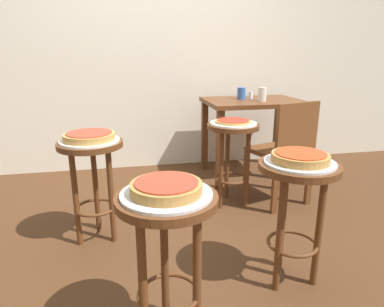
% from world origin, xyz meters
% --- Properties ---
extents(ground_plane, '(6.00, 6.00, 0.00)m').
position_xyz_m(ground_plane, '(0.00, 0.00, 0.00)').
color(ground_plane, '#4C2D19').
extents(back_wall, '(6.00, 0.10, 3.00)m').
position_xyz_m(back_wall, '(0.00, 1.65, 1.50)').
color(back_wall, silver).
rests_on(back_wall, ground_plane).
extents(stool_foreground, '(0.40, 0.40, 0.67)m').
position_xyz_m(stool_foreground, '(-0.21, -0.79, 0.50)').
color(stool_foreground, '#5B3319').
rests_on(stool_foreground, ground_plane).
extents(serving_plate_foreground, '(0.36, 0.36, 0.01)m').
position_xyz_m(serving_plate_foreground, '(-0.21, -0.79, 0.68)').
color(serving_plate_foreground, silver).
rests_on(serving_plate_foreground, stool_foreground).
extents(pizza_foreground, '(0.28, 0.28, 0.05)m').
position_xyz_m(pizza_foreground, '(-0.21, -0.79, 0.70)').
color(pizza_foreground, '#B78442').
rests_on(pizza_foreground, serving_plate_foreground).
extents(stool_middle, '(0.40, 0.40, 0.67)m').
position_xyz_m(stool_middle, '(0.49, -0.53, 0.50)').
color(stool_middle, '#5B3319').
rests_on(stool_middle, ground_plane).
extents(serving_plate_middle, '(0.35, 0.35, 0.01)m').
position_xyz_m(serving_plate_middle, '(0.49, -0.53, 0.68)').
color(serving_plate_middle, silver).
rests_on(serving_plate_middle, stool_middle).
extents(pizza_middle, '(0.28, 0.28, 0.05)m').
position_xyz_m(pizza_middle, '(0.49, -0.53, 0.70)').
color(pizza_middle, '#B78442').
rests_on(pizza_middle, serving_plate_middle).
extents(stool_leftside, '(0.40, 0.40, 0.67)m').
position_xyz_m(stool_leftside, '(-0.57, 0.13, 0.50)').
color(stool_leftside, '#5B3319').
rests_on(stool_leftside, ground_plane).
extents(serving_plate_leftside, '(0.37, 0.37, 0.01)m').
position_xyz_m(serving_plate_leftside, '(-0.57, 0.13, 0.68)').
color(serving_plate_leftside, white).
rests_on(serving_plate_leftside, stool_leftside).
extents(pizza_leftside, '(0.31, 0.31, 0.05)m').
position_xyz_m(pizza_leftside, '(-0.57, 0.13, 0.70)').
color(pizza_leftside, tan).
rests_on(pizza_leftside, serving_plate_leftside).
extents(stool_rear, '(0.40, 0.40, 0.67)m').
position_xyz_m(stool_rear, '(0.47, 0.48, 0.50)').
color(stool_rear, '#5B3319').
rests_on(stool_rear, ground_plane).
extents(serving_plate_rear, '(0.36, 0.36, 0.01)m').
position_xyz_m(serving_plate_rear, '(0.47, 0.48, 0.68)').
color(serving_plate_rear, white).
rests_on(serving_plate_rear, stool_rear).
extents(pizza_rear, '(0.28, 0.28, 0.02)m').
position_xyz_m(pizza_rear, '(0.47, 0.48, 0.69)').
color(pizza_rear, tan).
rests_on(pizza_rear, serving_plate_rear).
extents(dining_table, '(0.92, 0.68, 0.77)m').
position_xyz_m(dining_table, '(0.88, 1.10, 0.63)').
color(dining_table, '#5B3319').
rests_on(dining_table, ground_plane).
extents(cup_near_edge, '(0.08, 0.08, 0.13)m').
position_xyz_m(cup_near_edge, '(0.91, 0.97, 0.83)').
color(cup_near_edge, silver).
rests_on(cup_near_edge, dining_table).
extents(cup_far_edge, '(0.08, 0.08, 0.11)m').
position_xyz_m(cup_far_edge, '(0.78, 1.16, 0.82)').
color(cup_far_edge, '#3360B2').
rests_on(cup_far_edge, dining_table).
extents(condiment_shaker, '(0.04, 0.04, 0.07)m').
position_xyz_m(condiment_shaker, '(0.88, 1.17, 0.80)').
color(condiment_shaker, white).
rests_on(condiment_shaker, dining_table).
extents(wooden_chair, '(0.50, 0.50, 0.85)m').
position_xyz_m(wooden_chair, '(0.89, 0.40, 0.47)').
color(wooden_chair, brown).
rests_on(wooden_chair, ground_plane).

